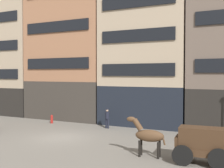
{
  "coord_description": "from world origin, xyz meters",
  "views": [
    {
      "loc": [
        12.71,
        -17.23,
        4.83
      ],
      "look_at": [
        3.38,
        1.85,
        4.08
      ],
      "focal_mm": 44.72,
      "sensor_mm": 36.0,
      "label": 1
    }
  ],
  "objects_px": {
    "cargo_wagon": "(200,143)",
    "pedestrian_officer": "(107,117)",
    "draft_horse": "(148,135)",
    "fire_hydrant_curbside": "(52,119)"
  },
  "relations": [
    {
      "from": "draft_horse",
      "to": "pedestrian_officer",
      "type": "distance_m",
      "value": 8.91
    },
    {
      "from": "pedestrian_officer",
      "to": "draft_horse",
      "type": "bearing_deg",
      "value": -47.49
    },
    {
      "from": "draft_horse",
      "to": "fire_hydrant_curbside",
      "type": "height_order",
      "value": "draft_horse"
    },
    {
      "from": "draft_horse",
      "to": "fire_hydrant_curbside",
      "type": "xyz_separation_m",
      "value": [
        -12.07,
        6.45,
        -0.84
      ]
    },
    {
      "from": "cargo_wagon",
      "to": "draft_horse",
      "type": "distance_m",
      "value": 2.95
    },
    {
      "from": "cargo_wagon",
      "to": "pedestrian_officer",
      "type": "height_order",
      "value": "cargo_wagon"
    },
    {
      "from": "draft_horse",
      "to": "cargo_wagon",
      "type": "bearing_deg",
      "value": 0.07
    },
    {
      "from": "pedestrian_officer",
      "to": "fire_hydrant_curbside",
      "type": "relative_size",
      "value": 2.16
    },
    {
      "from": "fire_hydrant_curbside",
      "to": "pedestrian_officer",
      "type": "bearing_deg",
      "value": 1.09
    },
    {
      "from": "cargo_wagon",
      "to": "pedestrian_officer",
      "type": "bearing_deg",
      "value": 143.81
    }
  ]
}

